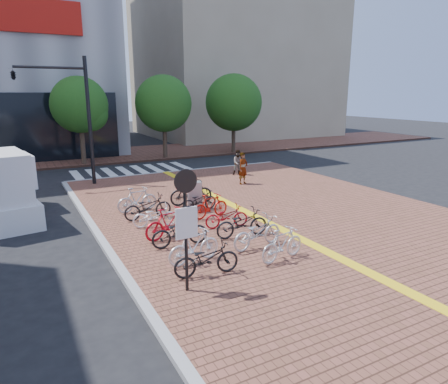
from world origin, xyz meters
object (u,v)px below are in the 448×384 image
bike_1 (194,246)px  yellow_sign (188,185)px  bike_0 (206,259)px  bike_8 (257,232)px  bike_2 (180,232)px  bike_3 (169,223)px  bike_9 (242,223)px  box_truck (0,188)px  traffic_light_pole (56,98)px  bike_10 (227,216)px  bike_13 (191,192)px  bike_6 (137,199)px  pedestrian_a (243,168)px  bike_11 (210,206)px  bike_12 (199,201)px  utility_box (195,195)px  notice_sign (186,216)px  bike_5 (148,207)px  bike_4 (155,216)px  pedestrian_b (238,163)px  bike_7 (283,244)px

bike_1 → yellow_sign: yellow_sign is taller
bike_0 → bike_8: 2.54m
bike_2 → bike_8: 2.50m
bike_3 → yellow_sign: (1.84, 2.61, 0.60)m
bike_2 → bike_9: size_ratio=1.00×
box_truck → traffic_light_pole: bearing=57.8°
bike_10 → bike_3: bearing=101.7°
bike_13 → bike_8: bearing=-176.0°
bike_6 → traffic_light_pole: size_ratio=0.26×
traffic_light_pole → pedestrian_a: bearing=-24.3°
bike_11 → bike_12: size_ratio=0.98×
utility_box → notice_sign: notice_sign is taller
notice_sign → traffic_light_pole: (-1.27, 13.70, 2.63)m
bike_9 → box_truck: (-7.28, 6.49, 0.69)m
bike_9 → bike_12: 3.54m
pedestrian_a → traffic_light_pole: (-8.69, 3.92, 3.74)m
bike_10 → utility_box: (-0.03, 2.78, 0.17)m
bike_10 → yellow_sign: 2.68m
bike_10 → yellow_sign: bearing=19.3°
bike_2 → bike_5: size_ratio=0.99×
bike_5 → bike_11: bearing=-114.0°
yellow_sign → bike_1: bearing=-111.4°
traffic_light_pole → bike_12: bearing=-59.1°
bike_2 → utility_box: bearing=-27.3°
bike_2 → bike_9: bearing=-92.1°
notice_sign → bike_12: bearing=62.9°
bike_5 → bike_13: (2.32, 1.07, 0.08)m
bike_11 → utility_box: 1.43m
bike_9 → pedestrian_a: bearing=-25.5°
bike_6 → utility_box: size_ratio=1.47×
box_truck → bike_6: bearing=-20.4°
bike_13 → bike_6: bearing=92.7°
bike_1 → traffic_light_pole: bearing=1.1°
utility_box → pedestrian_a: bearing=36.6°
bike_1 → bike_4: (0.03, 3.65, -0.09)m
bike_9 → bike_12: bike_9 is taller
bike_2 → bike_12: size_ratio=1.13×
pedestrian_b → traffic_light_pole: 10.58m
bike_4 → traffic_light_pole: traffic_light_pole is taller
bike_9 → bike_8: bearing=-177.8°
bike_3 → yellow_sign: size_ratio=1.09×
bike_4 → box_truck: (-4.98, 4.06, 0.76)m
bike_7 → bike_8: 1.21m
bike_2 → box_truck: 8.11m
bike_7 → bike_9: (-0.05, 2.27, -0.01)m
bike_13 → pedestrian_b: size_ratio=1.29×
bike_5 → bike_13: bearing=-65.1°
bike_1 → bike_8: 2.27m
bike_0 → pedestrian_b: (7.64, 11.45, 0.27)m
pedestrian_b → pedestrian_a: bearing=-95.7°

